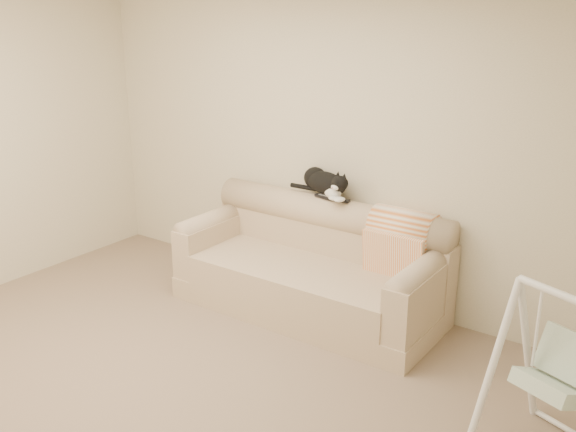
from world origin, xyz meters
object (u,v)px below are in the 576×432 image
at_px(sofa, 313,268).
at_px(remote_a, 325,196).
at_px(remote_b, 340,200).
at_px(tuxedo_cat, 325,183).
at_px(baby_swing, 556,379).

height_order(sofa, remote_a, remote_a).
distance_m(remote_b, tuxedo_cat, 0.21).
xyz_separation_m(remote_a, tuxedo_cat, (-0.02, 0.04, 0.10)).
distance_m(remote_a, tuxedo_cat, 0.11).
bearing_deg(baby_swing, tuxedo_cat, 153.28).
bearing_deg(remote_b, remote_a, -178.98).
relative_size(remote_a, remote_b, 1.09).
bearing_deg(sofa, remote_b, 62.70).
xyz_separation_m(tuxedo_cat, baby_swing, (2.15, -1.08, -0.51)).
height_order(remote_a, remote_b, remote_a).
bearing_deg(sofa, remote_a, 98.67).
xyz_separation_m(sofa, baby_swing, (2.10, -0.82, 0.16)).
height_order(remote_b, tuxedo_cat, tuxedo_cat).
bearing_deg(tuxedo_cat, sofa, -77.72).
bearing_deg(baby_swing, remote_a, 153.96).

